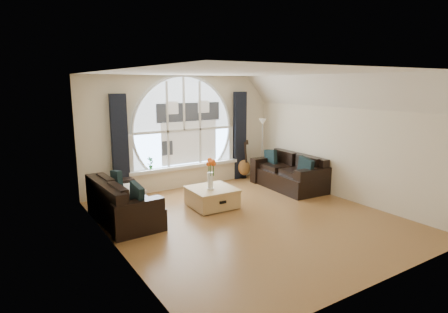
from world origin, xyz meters
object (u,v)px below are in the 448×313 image
Objects in this scene: coffee_chest at (212,196)px; floor_lamp at (262,149)px; sofa_left at (124,200)px; vase_flowers at (210,170)px; sofa_right at (288,172)px; potted_plant at (150,163)px; guitar at (244,159)px.

floor_lamp is (2.37, 1.35, 0.58)m from coffee_chest.
vase_flowers is at bearing -10.07° from sofa_left.
sofa_right is (4.07, 0.05, 0.00)m from sofa_left.
sofa_left is at bearing 176.42° from coffee_chest.
sofa_left is 5.83× the size of potted_plant.
coffee_chest is at bearing -131.64° from guitar.
vase_flowers is 2.81m from floor_lamp.
vase_flowers is (-2.36, -0.27, 0.39)m from sofa_right.
vase_flowers is 1.83m from potted_plant.
floor_lamp is at bearing 13.24° from sofa_left.
vase_flowers is 2.56m from guitar.
sofa_right is 1.37m from guitar.
sofa_left is 2.50× the size of vase_flowers.
vase_flowers reaches higher than coffee_chest.
vase_flowers is at bearing -169.96° from sofa_right.
floor_lamp is 1.51× the size of guitar.
sofa_left is 1.80m from coffee_chest.
guitar is (3.70, 1.36, 0.13)m from sofa_left.
potted_plant is (1.12, 1.51, 0.30)m from sofa_left.
floor_lamp is 0.55m from guitar.
potted_plant is (-0.66, 1.67, 0.48)m from coffee_chest.
sofa_left is at bearing -164.05° from floor_lamp.
vase_flowers is 2.33× the size of potted_plant.
guitar is (1.92, 1.53, 0.31)m from coffee_chest.
coffee_chest is at bearing -68.35° from potted_plant.
guitar reaches higher than potted_plant.
sofa_left is 3.94m from guitar.
vase_flowers is at bearing -150.00° from floor_lamp.
sofa_right is 1.73× the size of guitar.
vase_flowers reaches higher than sofa_left.
sofa_left is 1.77m from vase_flowers.
sofa_right reaches higher than coffee_chest.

